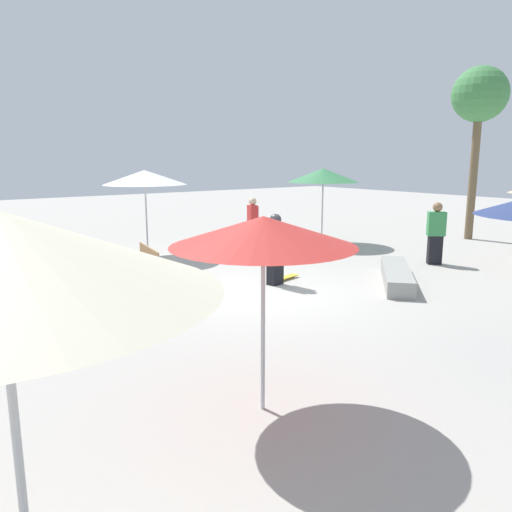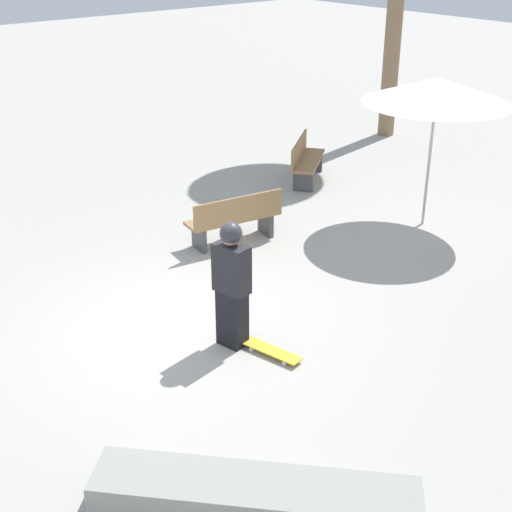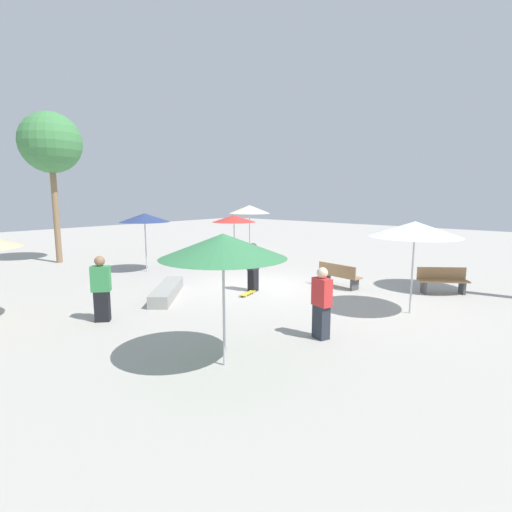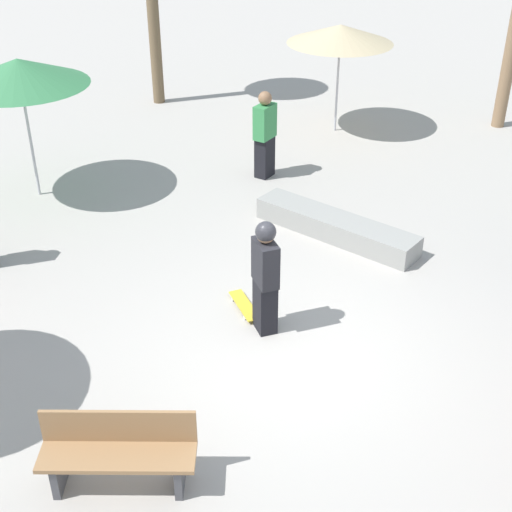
# 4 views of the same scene
# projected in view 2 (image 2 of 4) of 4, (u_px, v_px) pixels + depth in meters

# --- Properties ---
(ground_plane) EXTENTS (60.00, 60.00, 0.00)m
(ground_plane) POSITION_uv_depth(u_px,v_px,m) (190.00, 330.00, 9.28)
(ground_plane) COLOR #ADA8A0
(skater_main) EXTENTS (0.48, 0.32, 1.66)m
(skater_main) POSITION_uv_depth(u_px,v_px,m) (232.00, 281.00, 8.61)
(skater_main) COLOR black
(skater_main) RESTS_ON ground_plane
(skateboard) EXTENTS (0.82, 0.37, 0.07)m
(skateboard) POSITION_uv_depth(u_px,v_px,m) (272.00, 351.00, 8.73)
(skateboard) COLOR gold
(skateboard) RESTS_ON ground_plane
(concrete_ledge) EXTENTS (2.57, 2.39, 0.37)m
(concrete_ledge) POSITION_uv_depth(u_px,v_px,m) (255.00, 499.00, 6.34)
(concrete_ledge) COLOR gray
(concrete_ledge) RESTS_ON ground_plane
(bench_near) EXTENTS (0.70, 1.65, 0.85)m
(bench_near) POSITION_uv_depth(u_px,v_px,m) (235.00, 219.00, 11.59)
(bench_near) COLOR #47474C
(bench_near) RESTS_ON ground_plane
(bench_far) EXTENTS (1.31, 1.54, 0.85)m
(bench_far) POSITION_uv_depth(u_px,v_px,m) (306.00, 160.00, 14.39)
(bench_far) COLOR #47474C
(bench_far) RESTS_ON ground_plane
(shade_umbrella_white) EXTENTS (2.43, 2.43, 2.55)m
(shade_umbrella_white) POSITION_uv_depth(u_px,v_px,m) (437.00, 90.00, 11.50)
(shade_umbrella_white) COLOR #B7B7BC
(shade_umbrella_white) RESTS_ON ground_plane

